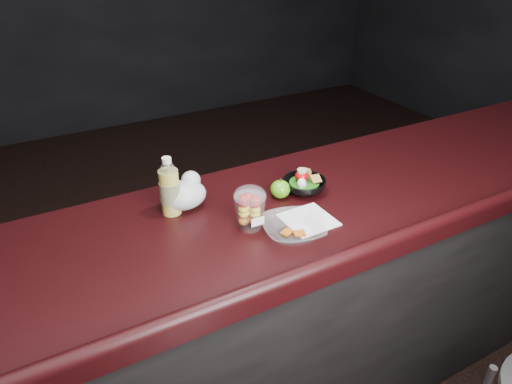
# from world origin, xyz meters

# --- Properties ---
(counter) EXTENTS (4.06, 0.71, 1.02)m
(counter) POSITION_xyz_m (0.00, 0.30, 0.51)
(counter) COLOR black
(counter) RESTS_ON ground
(lemonade_bottle) EXTENTS (0.07, 0.07, 0.21)m
(lemonade_bottle) POSITION_xyz_m (-0.24, 0.45, 1.11)
(lemonade_bottle) COLOR gold
(lemonade_bottle) RESTS_ON counter
(fruit_cup) EXTENTS (0.10, 0.10, 0.15)m
(fruit_cup) POSITION_xyz_m (-0.05, 0.24, 1.10)
(fruit_cup) COLOR white
(fruit_cup) RESTS_ON counter
(green_apple) EXTENTS (0.07, 0.07, 0.08)m
(green_apple) POSITION_xyz_m (0.14, 0.36, 1.05)
(green_apple) COLOR #3E7F0E
(green_apple) RESTS_ON counter
(plastic_bag) EXTENTS (0.16, 0.13, 0.12)m
(plastic_bag) POSITION_xyz_m (-0.19, 0.47, 1.07)
(plastic_bag) COLOR silver
(plastic_bag) RESTS_ON counter
(snack_bowl) EXTENTS (0.20, 0.20, 0.09)m
(snack_bowl) POSITION_xyz_m (0.23, 0.36, 1.05)
(snack_bowl) COLOR black
(snack_bowl) RESTS_ON counter
(takeout_bowl) EXTENTS (0.24, 0.24, 0.05)m
(takeout_bowl) POSITION_xyz_m (0.05, 0.14, 1.04)
(takeout_bowl) COLOR silver
(takeout_bowl) RESTS_ON counter
(paper_napkin) EXTENTS (0.16, 0.16, 0.00)m
(paper_napkin) POSITION_xyz_m (0.14, 0.18, 1.02)
(paper_napkin) COLOR white
(paper_napkin) RESTS_ON counter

